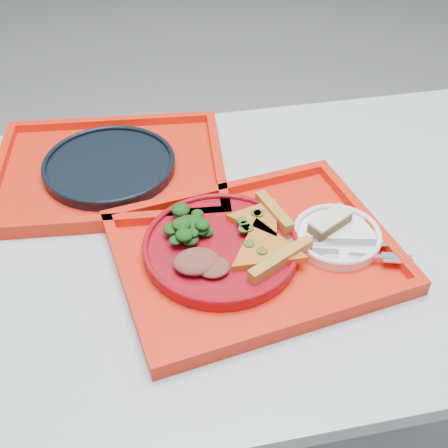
{
  "coord_description": "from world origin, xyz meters",
  "views": [
    {
      "loc": [
        -0.24,
        -0.72,
        1.43
      ],
      "look_at": [
        -0.1,
        -0.01,
        0.78
      ],
      "focal_mm": 45.0,
      "sensor_mm": 36.0,
      "label": 1
    }
  ],
  "objects_px": {
    "tray_main": "(254,254)",
    "dessert_bar": "(330,222)",
    "tray_far": "(110,172)",
    "navy_plate": "(110,166)",
    "dinner_plate": "(221,249)"
  },
  "relations": [
    {
      "from": "tray_main",
      "to": "dessert_bar",
      "type": "relative_size",
      "value": 5.25
    },
    {
      "from": "dessert_bar",
      "to": "tray_far",
      "type": "bearing_deg",
      "value": 115.22
    },
    {
      "from": "navy_plate",
      "to": "dessert_bar",
      "type": "distance_m",
      "value": 0.45
    },
    {
      "from": "tray_far",
      "to": "navy_plate",
      "type": "height_order",
      "value": "navy_plate"
    },
    {
      "from": "tray_far",
      "to": "dinner_plate",
      "type": "height_order",
      "value": "dinner_plate"
    },
    {
      "from": "dessert_bar",
      "to": "navy_plate",
      "type": "bearing_deg",
      "value": 115.22
    },
    {
      "from": "navy_plate",
      "to": "tray_far",
      "type": "bearing_deg",
      "value": 0.0
    },
    {
      "from": "dinner_plate",
      "to": "navy_plate",
      "type": "height_order",
      "value": "dinner_plate"
    },
    {
      "from": "tray_far",
      "to": "dessert_bar",
      "type": "bearing_deg",
      "value": -30.32
    },
    {
      "from": "tray_main",
      "to": "navy_plate",
      "type": "bearing_deg",
      "value": 119.45
    },
    {
      "from": "tray_far",
      "to": "navy_plate",
      "type": "distance_m",
      "value": 0.01
    },
    {
      "from": "tray_main",
      "to": "dinner_plate",
      "type": "relative_size",
      "value": 1.73
    },
    {
      "from": "navy_plate",
      "to": "dessert_bar",
      "type": "bearing_deg",
      "value": -35.63
    },
    {
      "from": "tray_far",
      "to": "navy_plate",
      "type": "xyz_separation_m",
      "value": [
        0.0,
        0.0,
        0.01
      ]
    },
    {
      "from": "tray_main",
      "to": "navy_plate",
      "type": "height_order",
      "value": "navy_plate"
    }
  ]
}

